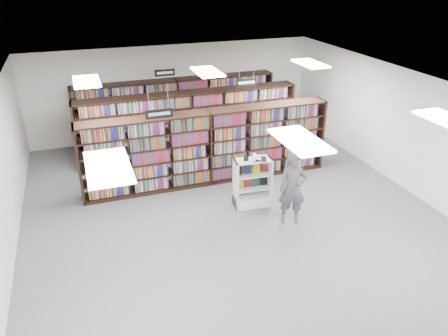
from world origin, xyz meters
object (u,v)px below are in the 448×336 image
object	(u,v)px
bookshelf_row_near	(209,147)
open_book	(255,158)
shopper	(293,189)
endcap_display	(252,189)

from	to	relation	value
bookshelf_row_near	open_book	bearing A→B (deg)	-67.73
open_book	shopper	bearing A→B (deg)	-38.76
open_book	shopper	world-z (taller)	shopper
endcap_display	open_book	distance (m)	0.89
bookshelf_row_near	shopper	distance (m)	2.97
endcap_display	shopper	size ratio (longest dim) A/B	0.73
open_book	bookshelf_row_near	bearing A→B (deg)	135.73
bookshelf_row_near	shopper	xyz separation A→B (m)	(1.23, -2.70, -0.16)
bookshelf_row_near	endcap_display	distance (m)	1.85
bookshelf_row_near	shopper	world-z (taller)	bookshelf_row_near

